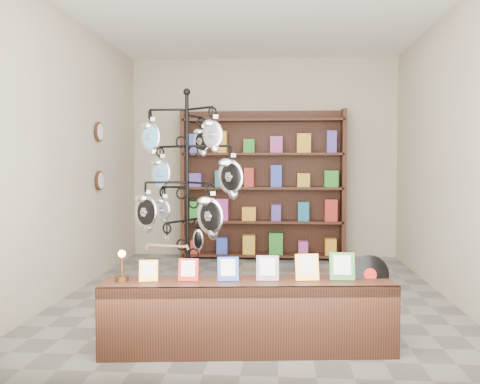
{
  "coord_description": "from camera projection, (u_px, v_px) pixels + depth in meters",
  "views": [
    {
      "loc": [
        0.26,
        -5.65,
        1.4
      ],
      "look_at": [
        -0.09,
        -1.0,
        1.16
      ],
      "focal_mm": 40.0,
      "sensor_mm": 36.0,
      "label": 1
    }
  ],
  "objects": [
    {
      "name": "ground",
      "position": [
        256.0,
        295.0,
        5.72
      ],
      "size": [
        5.0,
        5.0,
        0.0
      ],
      "primitive_type": "plane",
      "color": "slate",
      "rests_on": "ground"
    },
    {
      "name": "room_envelope",
      "position": [
        256.0,
        122.0,
        5.62
      ],
      "size": [
        5.0,
        5.0,
        5.0
      ],
      "color": "#BAB096",
      "rests_on": "ground"
    },
    {
      "name": "display_tree",
      "position": [
        187.0,
        183.0,
        5.09
      ],
      "size": [
        1.14,
        1.13,
        2.12
      ],
      "rotation": [
        0.0,
        0.0,
        -0.34
      ],
      "color": "black",
      "rests_on": "ground"
    },
    {
      "name": "front_shelf",
      "position": [
        248.0,
        315.0,
        4.01
      ],
      "size": [
        2.2,
        0.67,
        0.77
      ],
      "rotation": [
        0.0,
        0.0,
        0.1
      ],
      "color": "black",
      "rests_on": "ground"
    },
    {
      "name": "back_shelving",
      "position": [
        263.0,
        189.0,
        7.95
      ],
      "size": [
        2.42,
        0.36,
        2.2
      ],
      "color": "black",
      "rests_on": "ground"
    },
    {
      "name": "wall_clocks",
      "position": [
        99.0,
        156.0,
        6.59
      ],
      "size": [
        0.03,
        0.24,
        0.84
      ],
      "color": "black",
      "rests_on": "ground"
    }
  ]
}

